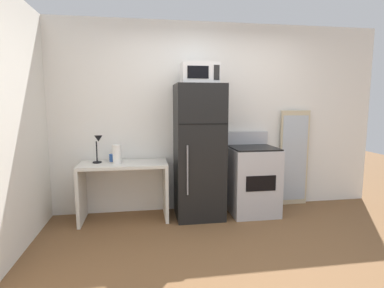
{
  "coord_description": "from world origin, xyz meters",
  "views": [
    {
      "loc": [
        -0.92,
        -2.56,
        1.52
      ],
      "look_at": [
        -0.33,
        1.1,
        1.01
      ],
      "focal_mm": 28.57,
      "sensor_mm": 36.0,
      "label": 1
    }
  ],
  "objects_px": {
    "microwave": "(200,73)",
    "paper_towel_roll": "(117,154)",
    "desk_lamp": "(98,144)",
    "coffee_mug": "(112,158)",
    "refrigerator": "(199,152)",
    "leaning_mirror": "(294,158)",
    "desk": "(124,180)",
    "oven_range": "(252,180)"
  },
  "relations": [
    {
      "from": "desk_lamp",
      "to": "microwave",
      "type": "bearing_deg",
      "value": -4.04
    },
    {
      "from": "paper_towel_roll",
      "to": "refrigerator",
      "type": "distance_m",
      "value": 1.05
    },
    {
      "from": "paper_towel_roll",
      "to": "desk_lamp",
      "type": "bearing_deg",
      "value": 161.29
    },
    {
      "from": "desk_lamp",
      "to": "refrigerator",
      "type": "height_order",
      "value": "refrigerator"
    },
    {
      "from": "leaning_mirror",
      "to": "refrigerator",
      "type": "bearing_deg",
      "value": -170.26
    },
    {
      "from": "paper_towel_roll",
      "to": "microwave",
      "type": "distance_m",
      "value": 1.45
    },
    {
      "from": "refrigerator",
      "to": "oven_range",
      "type": "bearing_deg",
      "value": -0.15
    },
    {
      "from": "paper_towel_roll",
      "to": "refrigerator",
      "type": "xyz_separation_m",
      "value": [
        1.05,
        0.01,
        0.0
      ]
    },
    {
      "from": "desk_lamp",
      "to": "coffee_mug",
      "type": "height_order",
      "value": "desk_lamp"
    },
    {
      "from": "desk_lamp",
      "to": "microwave",
      "type": "xyz_separation_m",
      "value": [
        1.29,
        -0.09,
        0.89
      ]
    },
    {
      "from": "desk",
      "to": "oven_range",
      "type": "distance_m",
      "value": 1.72
    },
    {
      "from": "microwave",
      "to": "paper_towel_roll",
      "type": "bearing_deg",
      "value": 179.44
    },
    {
      "from": "desk_lamp",
      "to": "paper_towel_roll",
      "type": "xyz_separation_m",
      "value": [
        0.24,
        -0.08,
        -0.12
      ]
    },
    {
      "from": "paper_towel_roll",
      "to": "oven_range",
      "type": "bearing_deg",
      "value": 0.28
    },
    {
      "from": "coffee_mug",
      "to": "desk_lamp",
      "type": "bearing_deg",
      "value": -151.5
    },
    {
      "from": "microwave",
      "to": "leaning_mirror",
      "type": "xyz_separation_m",
      "value": [
        1.48,
        0.27,
        -1.18
      ]
    },
    {
      "from": "paper_towel_roll",
      "to": "microwave",
      "type": "bearing_deg",
      "value": -0.56
    },
    {
      "from": "refrigerator",
      "to": "microwave",
      "type": "distance_m",
      "value": 1.0
    },
    {
      "from": "paper_towel_roll",
      "to": "oven_range",
      "type": "relative_size",
      "value": 0.22
    },
    {
      "from": "oven_range",
      "to": "paper_towel_roll",
      "type": "bearing_deg",
      "value": -179.72
    },
    {
      "from": "desk",
      "to": "paper_towel_roll",
      "type": "xyz_separation_m",
      "value": [
        -0.07,
        -0.04,
        0.35
      ]
    },
    {
      "from": "coffee_mug",
      "to": "refrigerator",
      "type": "bearing_deg",
      "value": -7.99
    },
    {
      "from": "paper_towel_roll",
      "to": "microwave",
      "type": "relative_size",
      "value": 0.52
    },
    {
      "from": "desk",
      "to": "leaning_mirror",
      "type": "xyz_separation_m",
      "value": [
        2.45,
        0.22,
        0.18
      ]
    },
    {
      "from": "paper_towel_roll",
      "to": "leaning_mirror",
      "type": "relative_size",
      "value": 0.17
    },
    {
      "from": "desk_lamp",
      "to": "microwave",
      "type": "distance_m",
      "value": 1.57
    },
    {
      "from": "microwave",
      "to": "oven_range",
      "type": "relative_size",
      "value": 0.42
    },
    {
      "from": "oven_range",
      "to": "leaning_mirror",
      "type": "relative_size",
      "value": 0.79
    },
    {
      "from": "refrigerator",
      "to": "leaning_mirror",
      "type": "distance_m",
      "value": 1.51
    },
    {
      "from": "desk_lamp",
      "to": "microwave",
      "type": "height_order",
      "value": "microwave"
    },
    {
      "from": "desk",
      "to": "leaning_mirror",
      "type": "height_order",
      "value": "leaning_mirror"
    },
    {
      "from": "desk",
      "to": "microwave",
      "type": "relative_size",
      "value": 2.41
    },
    {
      "from": "paper_towel_roll",
      "to": "microwave",
      "type": "xyz_separation_m",
      "value": [
        1.05,
        -0.01,
        1.01
      ]
    },
    {
      "from": "microwave",
      "to": "oven_range",
      "type": "bearing_deg",
      "value": 1.47
    },
    {
      "from": "coffee_mug",
      "to": "microwave",
      "type": "bearing_deg",
      "value": -9.04
    },
    {
      "from": "desk",
      "to": "desk_lamp",
      "type": "height_order",
      "value": "desk_lamp"
    },
    {
      "from": "leaning_mirror",
      "to": "microwave",
      "type": "bearing_deg",
      "value": -169.46
    },
    {
      "from": "desk",
      "to": "paper_towel_roll",
      "type": "distance_m",
      "value": 0.36
    },
    {
      "from": "refrigerator",
      "to": "desk_lamp",
      "type": "bearing_deg",
      "value": 176.9
    },
    {
      "from": "desk_lamp",
      "to": "paper_towel_roll",
      "type": "relative_size",
      "value": 1.47
    },
    {
      "from": "paper_towel_roll",
      "to": "leaning_mirror",
      "type": "bearing_deg",
      "value": 5.98
    },
    {
      "from": "coffee_mug",
      "to": "leaning_mirror",
      "type": "xyz_separation_m",
      "value": [
        2.6,
        0.1,
        -0.1
      ]
    }
  ]
}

